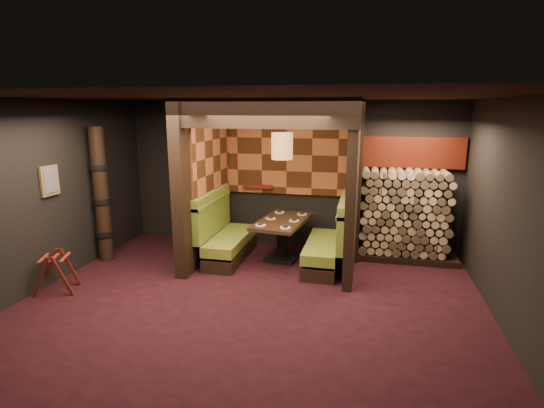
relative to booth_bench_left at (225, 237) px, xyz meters
The scene contains 23 objects.
floor 1.95m from the booth_bench_left, 59.77° to the right, with size 6.50×5.50×0.02m, color black.
ceiling 3.11m from the booth_bench_left, 59.77° to the right, with size 6.50×5.50×0.02m, color black.
wall_back 1.79m from the booth_bench_left, 49.10° to the left, with size 6.50×0.02×2.85m, color black.
wall_front 4.63m from the booth_bench_left, 77.70° to the right, with size 6.50×0.02×2.85m, color black.
wall_left 3.01m from the booth_bench_left, 144.33° to the right, with size 0.02×5.50×2.85m, color black.
wall_right 4.65m from the booth_bench_left, 21.35° to the right, with size 0.02×5.50×2.85m, color black.
partition_left 1.10m from the booth_bench_left, behind, with size 0.20×2.20×2.85m, color black.
partition_right 2.48m from the booth_bench_left, ahead, with size 0.15×2.10×2.85m, color black.
header_beam 2.60m from the booth_bench_left, 45.41° to the right, with size 2.85×0.18×0.44m, color black.
tapa_back_panel 2.00m from the booth_bench_left, 48.54° to the left, with size 2.40×0.06×1.55m, color #AC562B.
tapa_side_panel 1.48m from the booth_bench_left, 146.90° to the left, with size 0.04×1.85×1.45m, color #AC562B.
lacquer_shelf 1.32m from the booth_bench_left, 70.12° to the left, with size 0.60×0.12×0.07m, color #5E1915.
booth_bench_left is the anchor object (origin of this frame).
booth_bench_right 1.89m from the booth_bench_left, ahead, with size 0.68×1.60×1.14m.
dining_table 1.05m from the booth_bench_left, ahead, with size 0.95×1.50×0.75m.
place_settings 1.11m from the booth_bench_left, ahead, with size 0.75×1.20×0.03m.
pendant_lamp 1.97m from the booth_bench_left, ahead, with size 0.37×0.37×1.01m.
framed_picture 3.00m from the booth_bench_left, 145.49° to the right, with size 0.05×0.36×0.46m.
luggage_rack 2.78m from the booth_bench_left, 136.19° to the right, with size 0.71×0.61×0.66m.
totem_column 2.30m from the booth_bench_left, 165.25° to the right, with size 0.31×0.31×2.40m.
firewood_stack 3.35m from the booth_bench_left, 12.17° to the left, with size 1.73×0.70×1.64m.
mosaic_header 3.73m from the booth_bench_left, 17.60° to the left, with size 1.83×0.10×0.56m, color maroon.
bay_front_post 2.58m from the booth_bench_left, ahead, with size 0.08×0.08×2.85m, color black.
Camera 1 is at (1.52, -5.38, 2.72)m, focal length 28.00 mm.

